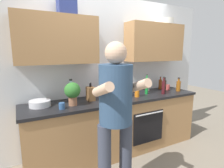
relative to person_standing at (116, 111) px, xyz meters
name	(u,v)px	position (x,y,z in m)	size (l,w,h in m)	color
ground_plane	(117,150)	(0.50, 0.84, -1.02)	(12.00, 12.00, 0.00)	#756B5B
back_wall_unit	(110,59)	(0.50, 1.12, 0.48)	(4.00, 0.39, 2.50)	silver
counter	(118,125)	(0.50, 0.84, -0.56)	(2.84, 0.67, 0.90)	#A37547
person_standing	(116,111)	(0.00, 0.00, 0.00)	(0.49, 0.45, 1.72)	#383D4C
bottle_soda	(147,86)	(1.07, 0.84, 0.03)	(0.05, 0.05, 0.34)	#198C33
bottle_vinegar	(160,84)	(1.56, 1.04, -0.02)	(0.06, 0.06, 0.24)	brown
bottle_juice	(137,91)	(0.81, 0.75, -0.02)	(0.07, 0.07, 0.23)	orange
bottle_wine	(163,87)	(1.32, 0.71, 0.01)	(0.06, 0.06, 0.30)	#471419
bottle_soy	(165,86)	(1.47, 0.83, -0.01)	(0.05, 0.05, 0.26)	black
bottle_syrup	(178,86)	(1.73, 0.75, -0.01)	(0.08, 0.08, 0.25)	#8C4C14
bottle_water	(71,93)	(-0.20, 0.95, 0.02)	(0.08, 0.08, 0.33)	silver
cup_ceramic	(168,87)	(1.63, 0.92, -0.07)	(0.08, 0.08, 0.10)	#BF4C47
cup_coffee	(147,88)	(1.25, 1.05, -0.07)	(0.08, 0.08, 0.10)	white
cup_tea	(62,106)	(-0.40, 0.69, -0.07)	(0.08, 0.08, 0.08)	#33598C
mixing_bowl	(40,103)	(-0.63, 0.93, -0.08)	(0.27, 0.27, 0.08)	silver
knife_block	(91,94)	(0.07, 0.90, -0.01)	(0.10, 0.14, 0.26)	brown
potted_herb	(72,92)	(-0.23, 0.78, 0.07)	(0.22, 0.22, 0.32)	#9E6647
grocery_bag_crisps	(121,90)	(0.56, 0.85, 0.00)	(0.19, 0.17, 0.24)	red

